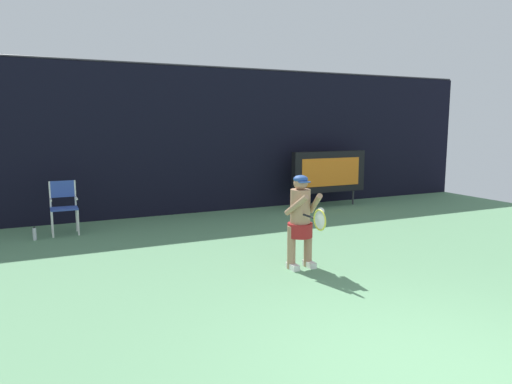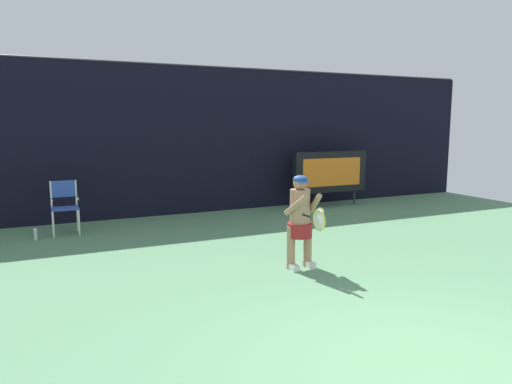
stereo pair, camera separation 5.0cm
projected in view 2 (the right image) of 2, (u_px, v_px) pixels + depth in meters
The scene contains 6 objects.
backdrop_screen at pixel (178, 141), 11.52m from camera, with size 18.00×0.12×3.66m.
scoreboard at pixel (330, 172), 12.64m from camera, with size 2.20×0.21×1.50m.
umpire_chair at pixel (65, 204), 9.56m from camera, with size 0.52×0.44×1.08m.
water_bottle at pixel (36, 234), 9.10m from camera, with size 0.07×0.07×0.27m.
tennis_player at pixel (300, 218), 7.25m from camera, with size 0.53×0.60×1.46m.
tennis_racket at pixel (318, 220), 6.69m from camera, with size 0.03×0.60×0.31m.
Camera 2 is at (-3.14, -2.80, 2.24)m, focal length 32.96 mm.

